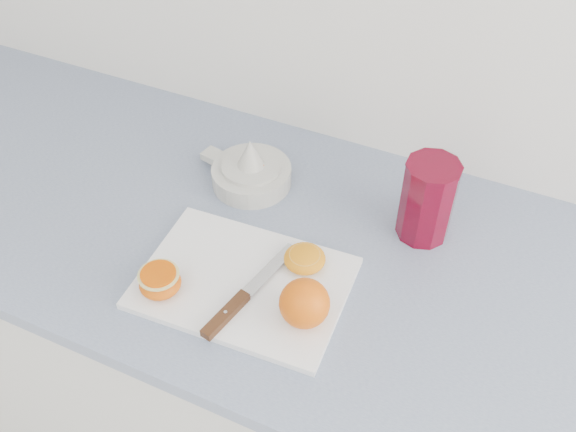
{
  "coord_description": "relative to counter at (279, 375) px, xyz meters",
  "views": [
    {
      "loc": [
        0.42,
        1.02,
        1.69
      ],
      "look_at": [
        0.11,
        1.69,
        0.96
      ],
      "focal_mm": 40.0,
      "sensor_mm": 36.0,
      "label": 1
    }
  ],
  "objects": [
    {
      "name": "half_orange",
      "position": [
        -0.11,
        -0.19,
        0.48
      ],
      "size": [
        0.07,
        0.07,
        0.04
      ],
      "color": "orange",
      "rests_on": "cutting_board"
    },
    {
      "name": "whole_orange",
      "position": [
        0.11,
        -0.15,
        0.49
      ],
      "size": [
        0.08,
        0.08,
        0.08
      ],
      "color": "orange",
      "rests_on": "cutting_board"
    },
    {
      "name": "paring_knife",
      "position": [
        0.01,
        -0.17,
        0.46
      ],
      "size": [
        0.06,
        0.22,
        0.01
      ],
      "color": "#482813",
      "rests_on": "cutting_board"
    },
    {
      "name": "cutting_board",
      "position": [
        -0.0,
        -0.12,
        0.45
      ],
      "size": [
        0.34,
        0.25,
        0.01
      ],
      "primitive_type": "cube",
      "rotation": [
        0.0,
        0.0,
        0.05
      ],
      "color": "white",
      "rests_on": "counter"
    },
    {
      "name": "counter",
      "position": [
        0.0,
        0.0,
        0.0
      ],
      "size": [
        2.27,
        0.64,
        0.89
      ],
      "color": "silver",
      "rests_on": "ground"
    },
    {
      "name": "squeezed_shell",
      "position": [
        0.07,
        -0.05,
        0.47
      ],
      "size": [
        0.07,
        0.07,
        0.03
      ],
      "color": "orange",
      "rests_on": "cutting_board"
    },
    {
      "name": "red_tumbler",
      "position": [
        0.22,
        0.12,
        0.51
      ],
      "size": [
        0.09,
        0.09,
        0.15
      ],
      "color": "#62051A",
      "rests_on": "counter"
    },
    {
      "name": "citrus_juicer",
      "position": [
        -0.1,
        0.11,
        0.47
      ],
      "size": [
        0.19,
        0.15,
        0.1
      ],
      "color": "silver",
      "rests_on": "counter"
    }
  ]
}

